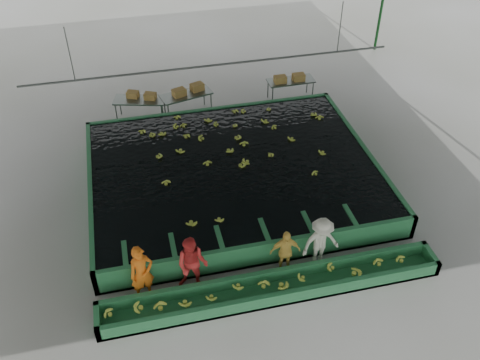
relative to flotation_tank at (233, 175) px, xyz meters
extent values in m
plane|color=gray|center=(0.00, -1.50, -0.45)|extent=(80.00, 80.00, 0.00)
cube|color=gray|center=(0.00, -1.50, 4.55)|extent=(20.00, 22.00, 0.04)
cube|color=black|center=(0.00, 0.00, 0.40)|extent=(9.70, 7.70, 0.00)
cylinder|color=#59605B|center=(0.00, 3.50, 2.55)|extent=(0.08, 0.08, 14.00)
cylinder|color=#59605B|center=(-5.00, 3.50, 3.55)|extent=(0.04, 0.04, 2.00)
cylinder|color=#59605B|center=(5.00, 3.50, 3.55)|extent=(0.04, 0.04, 2.00)
imported|color=orange|center=(-3.59, -4.30, 0.49)|extent=(0.79, 0.62, 1.89)
imported|color=red|center=(-2.17, -4.30, 0.49)|extent=(1.11, 1.00, 1.88)
imported|color=#F0C951|center=(0.57, -4.30, 0.33)|extent=(0.94, 0.45, 1.56)
imported|color=beige|center=(1.67, -4.30, 0.45)|extent=(1.21, 0.75, 1.79)
camera|label=1|loc=(-3.24, -14.54, 11.79)|focal=40.00mm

